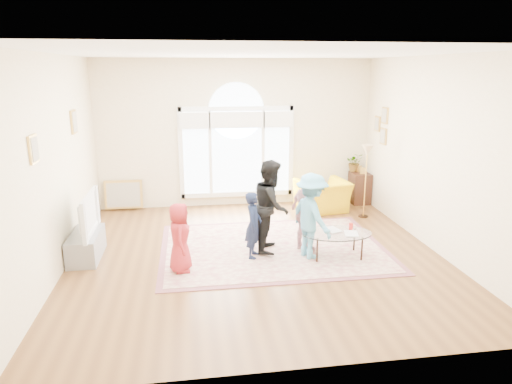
{
  "coord_description": "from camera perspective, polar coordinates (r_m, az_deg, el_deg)",
  "views": [
    {
      "loc": [
        -1.04,
        -6.93,
        2.97
      ],
      "look_at": [
        0.03,
        0.3,
        1.0
      ],
      "focal_mm": 32.0,
      "sensor_mm": 36.0,
      "label": 1
    }
  ],
  "objects": [
    {
      "name": "ground",
      "position": [
        7.61,
        0.08,
        -7.89
      ],
      "size": [
        6.0,
        6.0,
        0.0
      ],
      "primitive_type": "plane",
      "color": "brown",
      "rests_on": "ground"
    },
    {
      "name": "room_shell",
      "position": [
        9.92,
        -2.3,
        6.96
      ],
      "size": [
        6.0,
        6.0,
        6.0
      ],
      "color": "beige",
      "rests_on": "ground"
    },
    {
      "name": "area_rug",
      "position": [
        7.89,
        2.13,
        -6.95
      ],
      "size": [
        3.6,
        2.6,
        0.02
      ],
      "primitive_type": "cube",
      "color": "#C6B595",
      "rests_on": "ground"
    },
    {
      "name": "rug_border",
      "position": [
        7.9,
        2.13,
        -6.97
      ],
      "size": [
        3.8,
        2.8,
        0.01
      ],
      "primitive_type": "cube",
      "color": "brown",
      "rests_on": "ground"
    },
    {
      "name": "tv_console",
      "position": [
        7.93,
        -20.46,
        -6.3
      ],
      "size": [
        0.45,
        1.0,
        0.42
      ],
      "primitive_type": "cube",
      "color": "gray",
      "rests_on": "ground"
    },
    {
      "name": "television",
      "position": [
        7.75,
        -20.77,
        -2.59
      ],
      "size": [
        0.17,
        1.14,
        0.65
      ],
      "color": "black",
      "rests_on": "tv_console"
    },
    {
      "name": "coffee_table",
      "position": [
        7.51,
        10.07,
        -5.16
      ],
      "size": [
        1.18,
        0.8,
        0.54
      ],
      "rotation": [
        0.0,
        0.0,
        -0.06
      ],
      "color": "silver",
      "rests_on": "ground"
    },
    {
      "name": "armchair",
      "position": [
        9.9,
        8.29,
        -0.49
      ],
      "size": [
        1.16,
        1.05,
        0.67
      ],
      "primitive_type": "imported",
      "rotation": [
        0.0,
        0.0,
        3.3
      ],
      "color": "yellow",
      "rests_on": "ground"
    },
    {
      "name": "side_cabinet",
      "position": [
        10.67,
        12.81,
        0.5
      ],
      "size": [
        0.4,
        0.5,
        0.7
      ],
      "primitive_type": "cube",
      "color": "black",
      "rests_on": "ground"
    },
    {
      "name": "floor_lamp",
      "position": [
        9.46,
        13.71,
        4.39
      ],
      "size": [
        0.26,
        0.26,
        1.51
      ],
      "color": "black",
      "rests_on": "ground"
    },
    {
      "name": "plant_pedestal",
      "position": [
        10.81,
        12.07,
        0.73
      ],
      "size": [
        0.2,
        0.2,
        0.7
      ],
      "primitive_type": "cylinder",
      "color": "white",
      "rests_on": "ground"
    },
    {
      "name": "potted_plant",
      "position": [
        10.69,
        12.24,
        3.65
      ],
      "size": [
        0.45,
        0.41,
        0.42
      ],
      "primitive_type": "imported",
      "rotation": [
        0.0,
        0.0,
        -0.23
      ],
      "color": "#33722D",
      "rests_on": "plant_pedestal"
    },
    {
      "name": "leaning_picture",
      "position": [
        10.37,
        -16.08,
        -2.16
      ],
      "size": [
        0.8,
        0.14,
        0.62
      ],
      "primitive_type": "cube",
      "rotation": [
        -0.14,
        0.0,
        0.0
      ],
      "color": "tan",
      "rests_on": "ground"
    },
    {
      "name": "child_red",
      "position": [
        6.91,
        -9.51,
        -5.62
      ],
      "size": [
        0.34,
        0.52,
        1.06
      ],
      "primitive_type": "imported",
      "rotation": [
        0.0,
        0.0,
        1.56
      ],
      "color": "#A4242A",
      "rests_on": "area_rug"
    },
    {
      "name": "child_navy",
      "position": [
        7.32,
        -0.33,
        -4.13
      ],
      "size": [
        0.37,
        0.46,
        1.08
      ],
      "primitive_type": "imported",
      "rotation": [
        0.0,
        0.0,
        1.26
      ],
      "color": "#141D37",
      "rests_on": "area_rug"
    },
    {
      "name": "child_black",
      "position": [
        7.54,
        1.94,
        -1.73
      ],
      "size": [
        0.76,
        0.87,
        1.54
      ],
      "primitive_type": "imported",
      "rotation": [
        0.0,
        0.0,
        1.31
      ],
      "color": "black",
      "rests_on": "area_rug"
    },
    {
      "name": "child_pink",
      "position": [
        7.57,
        6.22,
        -2.64
      ],
      "size": [
        0.55,
        0.83,
        1.32
      ],
      "primitive_type": "imported",
      "rotation": [
        0.0,
        0.0,
        1.89
      ],
      "color": "#CF979F",
      "rests_on": "area_rug"
    },
    {
      "name": "child_blue",
      "position": [
        7.32,
        6.94,
        -2.99
      ],
      "size": [
        0.8,
        1.02,
        1.39
      ],
      "primitive_type": "imported",
      "rotation": [
        0.0,
        0.0,
        1.93
      ],
      "color": "#57A6C8",
      "rests_on": "area_rug"
    }
  ]
}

